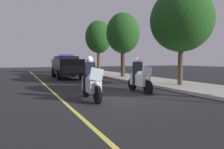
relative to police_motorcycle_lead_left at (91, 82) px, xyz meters
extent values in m
plane|color=black|center=(-0.17, 1.37, -0.70)|extent=(80.00, 80.00, 0.00)
cube|color=#B7B5AD|center=(-0.17, 4.59, -0.62)|extent=(48.00, 0.24, 0.15)
cube|color=#A8A399|center=(-0.17, 6.49, -0.65)|extent=(48.00, 3.60, 0.10)
cube|color=#E0D14C|center=(-0.17, -1.05, -0.70)|extent=(48.00, 0.12, 0.01)
cylinder|color=black|center=(0.76, -0.02, -0.38)|extent=(0.64, 0.14, 0.64)
cylinder|color=black|center=(-0.74, 0.02, -0.38)|extent=(0.64, 0.16, 0.64)
cube|color=silver|center=(0.03, 0.00, -0.08)|extent=(1.21, 0.47, 0.56)
ellipsoid|color=silver|center=(0.08, 0.00, 0.22)|extent=(0.57, 0.33, 0.24)
cube|color=silver|center=(0.66, -0.02, 0.35)|extent=(0.07, 0.56, 0.53)
sphere|color=#F9F4CC|center=(0.72, -0.02, 0.02)|extent=(0.17, 0.17, 0.17)
sphere|color=red|center=(0.53, -0.17, 0.28)|extent=(0.09, 0.09, 0.09)
sphere|color=#1933F2|center=(0.54, 0.15, 0.28)|extent=(0.09, 0.09, 0.09)
cube|color=black|center=(-0.20, 0.00, 0.48)|extent=(0.29, 0.41, 0.60)
cube|color=black|center=(-0.13, 0.20, -0.08)|extent=(0.18, 0.14, 0.56)
cube|color=black|center=(-0.14, -0.20, -0.08)|extent=(0.18, 0.14, 0.56)
sphere|color=white|center=(-0.18, 0.00, 0.88)|extent=(0.28, 0.28, 0.28)
cylinder|color=black|center=(-0.18, 2.78, -0.38)|extent=(0.64, 0.14, 0.64)
cylinder|color=black|center=(-1.68, 2.82, -0.38)|extent=(0.64, 0.16, 0.64)
cube|color=white|center=(-0.91, 2.80, -0.08)|extent=(1.21, 0.47, 0.56)
ellipsoid|color=white|center=(-0.86, 2.80, 0.22)|extent=(0.57, 0.33, 0.24)
cube|color=silver|center=(-0.28, 2.79, 0.35)|extent=(0.07, 0.56, 0.53)
sphere|color=#F9F4CC|center=(-0.22, 2.78, 0.02)|extent=(0.17, 0.17, 0.17)
sphere|color=red|center=(-0.41, 2.63, 0.28)|extent=(0.09, 0.09, 0.09)
sphere|color=#1933F2|center=(-0.40, 2.95, 0.28)|extent=(0.09, 0.09, 0.09)
cube|color=black|center=(-1.14, 2.81, 0.48)|extent=(0.29, 0.41, 0.60)
cube|color=black|center=(-1.07, 3.01, -0.08)|extent=(0.18, 0.14, 0.56)
cube|color=black|center=(-1.08, 2.61, -0.08)|extent=(0.18, 0.14, 0.56)
sphere|color=white|center=(-1.12, 2.81, 0.88)|extent=(0.28, 0.28, 0.28)
cube|color=black|center=(-10.18, 1.26, 0.32)|extent=(4.95, 2.02, 1.24)
cube|color=black|center=(-10.48, 1.26, 1.02)|extent=(2.44, 1.81, 0.36)
cube|color=#2633D8|center=(-10.28, 1.26, 1.28)|extent=(0.31, 1.21, 0.14)
cube|color=black|center=(-7.78, 1.20, 0.18)|extent=(0.16, 1.62, 0.56)
cylinder|color=black|center=(-8.60, 2.12, -0.30)|extent=(0.81, 0.30, 0.80)
cylinder|color=black|center=(-8.65, 0.32, -0.30)|extent=(0.81, 0.30, 0.80)
cylinder|color=black|center=(-11.70, 2.20, -0.30)|extent=(0.81, 0.30, 0.80)
cylinder|color=black|center=(-11.75, 0.40, -0.30)|extent=(0.81, 0.30, 0.80)
cylinder|color=black|center=(-12.94, 3.29, -0.37)|extent=(0.66, 0.06, 0.66)
cylinder|color=black|center=(-14.04, 3.31, -0.37)|extent=(0.66, 0.06, 0.66)
cube|color=blue|center=(-13.49, 3.30, -0.10)|extent=(1.00, 0.08, 0.36)
cube|color=black|center=(-13.54, 3.30, 0.50)|extent=(0.25, 0.33, 0.56)
sphere|color=tan|center=(-13.51, 3.30, 0.88)|extent=(0.22, 0.22, 0.22)
cylinder|color=#4C3823|center=(-1.86, 6.22, 0.57)|extent=(0.29, 0.29, 2.34)
ellipsoid|color=#1E4C19|center=(-1.86, 6.22, 3.19)|extent=(3.64, 3.64, 3.69)
cylinder|color=#42301E|center=(-8.77, 5.97, 0.73)|extent=(0.38, 0.38, 2.66)
ellipsoid|color=#1E4C19|center=(-8.77, 5.97, 3.24)|extent=(2.95, 2.95, 3.55)
cylinder|color=#4C3823|center=(-14.56, 5.87, 0.84)|extent=(0.36, 0.36, 2.88)
ellipsoid|color=#1E4C19|center=(-14.56, 5.87, 3.48)|extent=(3.00, 3.00, 3.66)
camera|label=1|loc=(7.66, -2.60, 0.86)|focal=33.27mm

